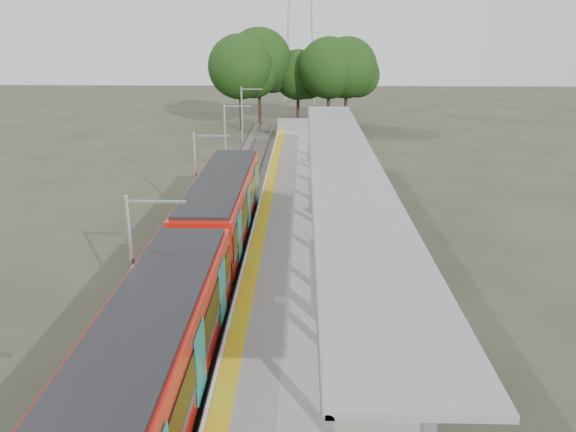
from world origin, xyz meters
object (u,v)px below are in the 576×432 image
object	(u,v)px
train	(198,261)
bench_mid	(340,186)
info_pillar_near	(332,306)
info_pillar_far	(332,160)
litter_bin	(329,212)
bench_far	(329,150)

from	to	relation	value
train	bench_mid	size ratio (longest dim) A/B	16.48
info_pillar_near	info_pillar_far	xyz separation A→B (m)	(1.01, 21.96, 0.01)
bench_mid	litter_bin	world-z (taller)	bench_mid
info_pillar_far	litter_bin	xyz separation A→B (m)	(-0.63, -10.87, -0.35)
bench_mid	info_pillar_near	distance (m)	16.09
bench_far	info_pillar_far	world-z (taller)	info_pillar_far
bench_mid	info_pillar_far	xyz separation A→B (m)	(-0.25, 5.92, 0.26)
bench_mid	litter_bin	xyz separation A→B (m)	(-0.89, -4.95, -0.09)
info_pillar_near	train	bearing A→B (deg)	171.08
train	bench_far	world-z (taller)	train
bench_mid	bench_far	size ratio (longest dim) A/B	1.05
bench_far	info_pillar_far	size ratio (longest dim) A/B	0.81
info_pillar_far	litter_bin	size ratio (longest dim) A/B	1.94
info_pillar_near	info_pillar_far	distance (m)	21.98
train	litter_bin	world-z (taller)	train
info_pillar_far	bench_far	bearing A→B (deg)	113.26
bench_far	train	bearing A→B (deg)	-105.11
train	bench_mid	bearing A→B (deg)	63.60
train	bench_far	distance (m)	24.30
bench_mid	info_pillar_far	size ratio (longest dim) A/B	0.84
train	litter_bin	size ratio (longest dim) A/B	27.04
litter_bin	bench_far	bearing A→B (deg)	87.61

